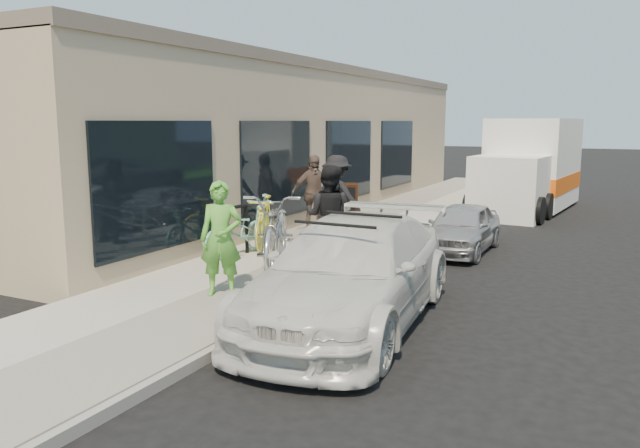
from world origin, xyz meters
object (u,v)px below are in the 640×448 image
(bike_rack, at_px, (237,225))
(cruiser_bike_c, at_px, (265,222))
(moving_truck, at_px, (529,170))
(bystander_a, at_px, (337,196))
(cruiser_bike_b, at_px, (236,232))
(bystander_b, at_px, (313,194))
(sandwich_board, at_px, (348,200))
(cruiser_bike_a, at_px, (262,220))
(sedan_silver, at_px, (461,228))
(woman_rider, at_px, (221,239))
(tandem_bike, at_px, (277,231))
(man_standing, at_px, (329,216))
(sedan_white, at_px, (351,273))

(bike_rack, height_order, cruiser_bike_c, cruiser_bike_c)
(moving_truck, distance_m, bystander_a, 7.98)
(cruiser_bike_b, height_order, bystander_b, bystander_b)
(cruiser_bike_b, height_order, bystander_a, bystander_a)
(sandwich_board, bearing_deg, moving_truck, 28.33)
(bike_rack, bearing_deg, sandwich_board, 92.02)
(cruiser_bike_a, bearing_deg, sedan_silver, 4.69)
(sedan_silver, relative_size, bystander_b, 1.68)
(sedan_silver, height_order, woman_rider, woman_rider)
(tandem_bike, xyz_separation_m, bystander_b, (-1.15, 3.58, 0.21))
(tandem_bike, relative_size, cruiser_bike_c, 1.50)
(tandem_bike, xyz_separation_m, cruiser_bike_b, (-1.26, 0.62, -0.22))
(bike_rack, distance_m, man_standing, 1.96)
(woman_rider, xyz_separation_m, cruiser_bike_a, (-1.46, 3.49, -0.33))
(moving_truck, xyz_separation_m, bystander_b, (-3.72, -7.16, -0.19))
(moving_truck, distance_m, bystander_b, 8.07)
(tandem_bike, bearing_deg, man_standing, 19.63)
(bike_rack, relative_size, woman_rider, 0.58)
(sedan_silver, height_order, tandem_bike, tandem_bike)
(cruiser_bike_c, bearing_deg, bike_rack, -113.84)
(sedan_silver, height_order, cruiser_bike_c, cruiser_bike_c)
(sedan_silver, height_order, bystander_a, bystander_a)
(woman_rider, bearing_deg, bike_rack, 95.05)
(sedan_silver, xyz_separation_m, moving_truck, (0.28, 7.13, 0.72))
(sedan_silver, distance_m, tandem_bike, 4.29)
(sedan_silver, distance_m, cruiser_bike_c, 4.06)
(sandwich_board, bearing_deg, woman_rider, -99.30)
(sedan_white, bearing_deg, cruiser_bike_c, 130.60)
(tandem_bike, bearing_deg, sedan_silver, 33.75)
(tandem_bike, height_order, cruiser_bike_a, tandem_bike)
(sedan_silver, bearing_deg, sedan_white, -91.75)
(sandwich_board, bearing_deg, cruiser_bike_a, -109.40)
(bike_rack, xyz_separation_m, sedan_silver, (3.55, 2.98, -0.23))
(moving_truck, bearing_deg, sedan_silver, -87.15)
(bike_rack, bearing_deg, sedan_silver, 40.07)
(woman_rider, bearing_deg, man_standing, 51.30)
(sedan_silver, distance_m, woman_rider, 5.80)
(bike_rack, xyz_separation_m, woman_rider, (1.32, -2.36, 0.26))
(bystander_a, bearing_deg, cruiser_bike_b, 81.12)
(tandem_bike, relative_size, bystander_a, 1.44)
(tandem_bike, height_order, cruiser_bike_c, tandem_bike)
(sedan_silver, bearing_deg, bystander_b, -179.38)
(sedan_white, relative_size, sedan_silver, 1.66)
(tandem_bike, height_order, man_standing, man_standing)
(man_standing, xyz_separation_m, cruiser_bike_c, (-1.87, 0.90, -0.37))
(sandwich_board, relative_size, man_standing, 0.49)
(sedan_white, bearing_deg, sandwich_board, 109.13)
(woman_rider, height_order, man_standing, man_standing)
(sedan_white, xyz_separation_m, bystander_a, (-2.56, 5.03, 0.35))
(sedan_silver, relative_size, tandem_bike, 1.15)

